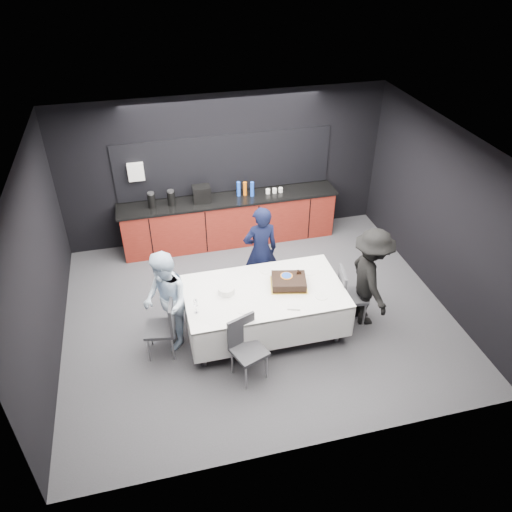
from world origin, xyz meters
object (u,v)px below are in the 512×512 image
at_px(chair_right, 348,292).
at_px(person_right, 370,278).
at_px(cake_assembly, 289,282).
at_px(person_left, 166,301).
at_px(plate_stack, 226,290).
at_px(chair_left, 165,324).
at_px(champagne_flute, 196,304).
at_px(party_table, 264,298).
at_px(chair_near, 246,344).
at_px(person_center, 261,251).

relative_size(chair_right, person_right, 0.57).
xyz_separation_m(cake_assembly, chair_right, (0.93, -0.08, -0.31)).
bearing_deg(cake_assembly, person_left, 178.16).
relative_size(plate_stack, chair_left, 0.26).
xyz_separation_m(cake_assembly, chair_left, (-1.85, -0.14, -0.31)).
height_order(champagne_flute, chair_right, champagne_flute).
bearing_deg(party_table, plate_stack, 172.41).
xyz_separation_m(party_table, chair_near, (-0.45, -0.75, -0.11)).
xyz_separation_m(champagne_flute, person_center, (1.22, 1.21, -0.14)).
bearing_deg(person_right, chair_right, 78.05).
bearing_deg(person_left, plate_stack, 78.09).
relative_size(chair_left, person_left, 0.59).
bearing_deg(person_center, chair_left, 28.08).
bearing_deg(plate_stack, person_left, 179.07).
xyz_separation_m(champagne_flute, chair_left, (-0.44, 0.14, -0.40)).
bearing_deg(champagne_flute, cake_assembly, 11.16).
relative_size(chair_left, chair_near, 1.00).
relative_size(party_table, chair_right, 2.51).
relative_size(champagne_flute, chair_near, 0.24).
distance_m(person_center, person_right, 1.79).
xyz_separation_m(chair_near, person_left, (-0.97, 0.84, 0.25)).
height_order(plate_stack, chair_near, chair_near).
bearing_deg(chair_near, person_right, 16.84).
xyz_separation_m(chair_near, person_right, (2.06, 0.62, 0.28)).
distance_m(person_left, person_right, 3.03).
xyz_separation_m(party_table, person_center, (0.19, 0.96, 0.16)).
height_order(chair_right, person_right, person_right).
bearing_deg(chair_left, chair_near, -32.50).
height_order(person_left, person_right, person_right).
height_order(cake_assembly, person_right, person_right).
distance_m(party_table, plate_stack, 0.58).
height_order(plate_stack, person_right, person_right).
height_order(party_table, champagne_flute, champagne_flute).
bearing_deg(person_center, cake_assembly, 96.95).
bearing_deg(party_table, person_center, 78.80).
xyz_separation_m(plate_stack, champagne_flute, (-0.49, -0.32, 0.11)).
bearing_deg(chair_right, plate_stack, 176.08).
bearing_deg(party_table, chair_left, -175.87).
relative_size(cake_assembly, chair_right, 0.67).
xyz_separation_m(chair_left, chair_near, (1.02, -0.65, 0.00)).
bearing_deg(plate_stack, party_table, -7.59).
height_order(cake_assembly, champagne_flute, champagne_flute).
distance_m(cake_assembly, plate_stack, 0.93).
distance_m(plate_stack, person_right, 2.16).
height_order(plate_stack, champagne_flute, champagne_flute).
height_order(person_center, person_left, person_center).
relative_size(plate_stack, person_left, 0.15).
xyz_separation_m(party_table, plate_stack, (-0.55, 0.07, 0.19)).
bearing_deg(cake_assembly, chair_left, -175.82).
bearing_deg(chair_near, chair_left, 147.50).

